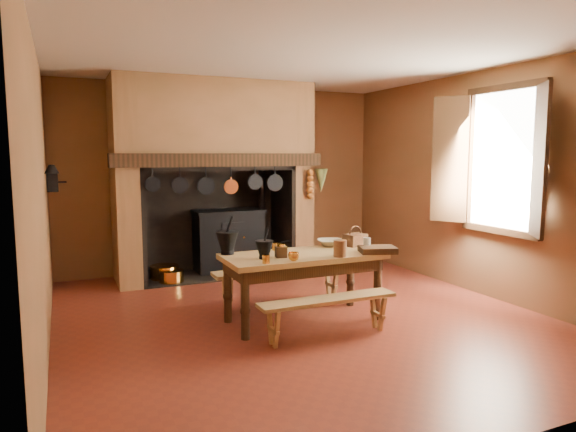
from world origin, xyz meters
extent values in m
plane|color=maroon|center=(0.00, 0.00, 0.00)|extent=(5.50, 5.50, 0.00)
plane|color=silver|center=(0.00, 0.00, 2.80)|extent=(5.50, 5.50, 0.00)
cube|color=brown|center=(0.00, 2.75, 1.40)|extent=(5.00, 0.02, 2.80)
cube|color=brown|center=(-2.50, 0.00, 1.40)|extent=(0.02, 5.50, 2.80)
cube|color=brown|center=(2.50, 0.00, 1.40)|extent=(0.02, 5.50, 2.80)
cube|color=brown|center=(0.00, -2.75, 1.40)|extent=(5.00, 0.02, 2.80)
cube|color=brown|center=(-1.55, 2.30, 1.40)|extent=(0.30, 0.90, 2.80)
cube|color=brown|center=(0.95, 2.30, 1.40)|extent=(0.30, 0.90, 2.80)
cube|color=brown|center=(-0.30, 2.30, 2.20)|extent=(2.20, 0.90, 1.20)
cube|color=black|center=(-0.30, 1.90, 1.69)|extent=(2.95, 0.22, 0.18)
cube|color=black|center=(-0.30, 2.72, 0.80)|extent=(2.20, 0.06, 1.60)
cube|color=black|center=(-0.30, 2.30, 0.01)|extent=(2.20, 0.90, 0.02)
cube|color=black|center=(-0.05, 2.45, 0.45)|extent=(1.00, 0.50, 0.90)
cube|color=black|center=(-0.05, 2.43, 0.92)|extent=(1.04, 0.54, 0.04)
cube|color=black|center=(-0.05, 2.19, 0.55)|extent=(0.35, 0.02, 0.45)
cylinder|color=black|center=(0.50, 2.45, 1.25)|extent=(0.10, 0.10, 0.70)
cylinder|color=gold|center=(-0.20, 2.17, 0.55)|extent=(0.03, 0.03, 0.03)
cylinder|color=gold|center=(0.10, 2.17, 0.55)|extent=(0.03, 0.03, 0.03)
cylinder|color=gold|center=(-1.05, 2.30, 0.10)|extent=(0.40, 0.40, 0.20)
cylinder|color=gold|center=(-1.00, 2.05, 0.09)|extent=(0.34, 0.34, 0.18)
cube|color=black|center=(-1.25, 2.40, 0.08)|extent=(0.18, 0.18, 0.16)
cone|color=#4C5829|center=(1.18, 1.79, 1.38)|extent=(0.20, 0.20, 0.35)
cube|color=white|center=(2.48, -0.40, 1.70)|extent=(0.02, 1.00, 1.60)
cube|color=#362111|center=(2.45, -0.40, 2.54)|extent=(0.08, 1.16, 0.08)
cube|color=#362111|center=(2.45, -0.40, 0.86)|extent=(0.08, 1.16, 0.08)
cube|color=#362111|center=(2.25, -1.08, 1.70)|extent=(0.29, 0.39, 1.60)
cube|color=#362111|center=(2.25, 0.28, 1.70)|extent=(0.29, 0.39, 1.60)
cube|color=black|center=(-2.42, 1.55, 1.45)|extent=(0.12, 0.12, 0.22)
cone|color=black|center=(-2.42, 1.55, 1.60)|extent=(0.16, 0.16, 0.10)
cylinder|color=black|center=(-2.33, 1.55, 1.45)|extent=(0.12, 0.02, 0.02)
cube|color=#A5814B|center=(-0.03, -0.13, 0.70)|extent=(1.68, 0.75, 0.06)
cube|color=#362111|center=(-0.03, -0.13, 0.61)|extent=(1.57, 0.64, 0.13)
cylinder|color=#362111|center=(-0.78, -0.41, 0.34)|extent=(0.08, 0.08, 0.67)
cylinder|color=#362111|center=(0.72, -0.41, 0.34)|extent=(0.08, 0.08, 0.67)
cylinder|color=#362111|center=(-0.78, 0.15, 0.34)|extent=(0.08, 0.08, 0.67)
cylinder|color=#362111|center=(0.72, 0.15, 0.34)|extent=(0.08, 0.08, 0.67)
cube|color=#A5814B|center=(-0.03, -0.69, 0.38)|extent=(1.41, 0.25, 0.04)
cube|color=#A5814B|center=(-0.03, 0.45, 0.44)|extent=(1.63, 0.28, 0.04)
cylinder|color=black|center=(-0.77, 0.16, 0.75)|extent=(0.14, 0.14, 0.04)
cone|color=black|center=(-0.77, 0.16, 0.87)|extent=(0.24, 0.24, 0.20)
cylinder|color=black|center=(-0.74, 0.16, 1.04)|extent=(0.10, 0.06, 0.19)
cylinder|color=black|center=(-0.50, -0.21, 0.75)|extent=(0.11, 0.11, 0.03)
cone|color=black|center=(-0.50, -0.21, 0.84)|extent=(0.18, 0.18, 0.15)
cylinder|color=black|center=(-0.48, -0.21, 0.97)|extent=(0.08, 0.04, 0.15)
cube|color=#362111|center=(-0.32, -0.21, 0.79)|extent=(0.13, 0.13, 0.11)
cylinder|color=gold|center=(-0.32, -0.21, 0.85)|extent=(0.08, 0.08, 0.03)
cylinder|color=black|center=(-0.27, -0.21, 0.89)|extent=(0.09, 0.03, 0.03)
cylinder|color=gold|center=(-0.57, -0.43, 0.77)|extent=(0.07, 0.07, 0.08)
cylinder|color=gold|center=(-0.23, 0.16, 0.77)|extent=(0.09, 0.09, 0.08)
imported|color=beige|center=(0.45, 0.16, 0.77)|extent=(0.37, 0.37, 0.07)
cylinder|color=brown|center=(0.25, -0.43, 0.81)|extent=(0.17, 0.17, 0.17)
cylinder|color=beige|center=(0.67, -0.27, 0.80)|extent=(0.11, 0.11, 0.14)
cube|color=#542D19|center=(0.71, 0.05, 0.80)|extent=(0.28, 0.23, 0.14)
torus|color=#542D19|center=(0.71, 0.05, 0.87)|extent=(0.19, 0.07, 0.19)
cube|color=#362111|center=(0.71, -0.41, 0.76)|extent=(0.44, 0.38, 0.06)
imported|color=gold|center=(-0.28, -0.43, 0.77)|extent=(0.11, 0.11, 0.08)
camera|label=1|loc=(-2.33, -4.93, 1.78)|focal=32.00mm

